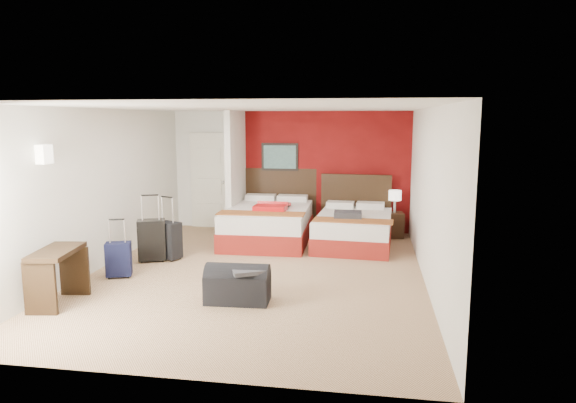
% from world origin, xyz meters
% --- Properties ---
extents(ground, '(6.50, 6.50, 0.00)m').
position_xyz_m(ground, '(0.00, 0.00, 0.00)').
color(ground, tan).
rests_on(ground, ground).
extents(room_walls, '(5.02, 6.52, 2.50)m').
position_xyz_m(room_walls, '(-1.40, 1.42, 1.26)').
color(room_walls, white).
rests_on(room_walls, ground).
extents(red_accent_panel, '(3.50, 0.04, 2.50)m').
position_xyz_m(red_accent_panel, '(0.75, 3.23, 1.25)').
color(red_accent_panel, maroon).
rests_on(red_accent_panel, ground).
extents(partition_wall, '(0.12, 1.20, 2.50)m').
position_xyz_m(partition_wall, '(-1.00, 2.61, 1.25)').
color(partition_wall, silver).
rests_on(partition_wall, ground).
extents(entry_door, '(0.82, 0.06, 2.05)m').
position_xyz_m(entry_door, '(-1.75, 3.20, 1.02)').
color(entry_door, silver).
rests_on(entry_door, ground).
extents(bed_left, '(1.58, 2.22, 0.66)m').
position_xyz_m(bed_left, '(-0.23, 2.09, 0.33)').
color(bed_left, white).
rests_on(bed_left, ground).
extents(bed_right, '(1.46, 2.01, 0.58)m').
position_xyz_m(bed_right, '(1.40, 2.00, 0.29)').
color(bed_right, white).
rests_on(bed_right, ground).
extents(red_suitcase_open, '(0.60, 0.82, 0.10)m').
position_xyz_m(red_suitcase_open, '(-0.13, 1.99, 0.71)').
color(red_suitcase_open, red).
rests_on(red_suitcase_open, bed_left).
extents(jacket_bundle, '(0.50, 0.41, 0.12)m').
position_xyz_m(jacket_bundle, '(1.30, 1.70, 0.64)').
color(jacket_bundle, '#35353A').
rests_on(jacket_bundle, bed_right).
extents(nightstand, '(0.40, 0.40, 0.50)m').
position_xyz_m(nightstand, '(2.17, 2.83, 0.25)').
color(nightstand, '#321D10').
rests_on(nightstand, ground).
extents(table_lamp, '(0.33, 0.33, 0.44)m').
position_xyz_m(table_lamp, '(2.17, 2.83, 0.72)').
color(table_lamp, silver).
rests_on(table_lamp, nightstand).
extents(suitcase_black, '(0.52, 0.42, 0.67)m').
position_xyz_m(suitcase_black, '(-1.87, 0.42, 0.33)').
color(suitcase_black, black).
rests_on(suitcase_black, ground).
extents(suitcase_charcoal, '(0.48, 0.40, 0.60)m').
position_xyz_m(suitcase_charcoal, '(-1.64, 0.57, 0.30)').
color(suitcase_charcoal, black).
rests_on(suitcase_charcoal, ground).
extents(suitcase_navy, '(0.41, 0.32, 0.50)m').
position_xyz_m(suitcase_navy, '(-1.99, -0.50, 0.25)').
color(suitcase_navy, black).
rests_on(suitcase_navy, ground).
extents(duffel_bag, '(0.83, 0.47, 0.41)m').
position_xyz_m(duffel_bag, '(0.03, -1.22, 0.21)').
color(duffel_bag, black).
rests_on(duffel_bag, ground).
extents(jacket_draped, '(0.51, 0.48, 0.05)m').
position_xyz_m(jacket_draped, '(0.18, -1.27, 0.44)').
color(jacket_draped, '#38383D').
rests_on(jacket_draped, duffel_bag).
extents(desk, '(0.56, 0.92, 0.72)m').
position_xyz_m(desk, '(-2.19, -1.68, 0.36)').
color(desk, black).
rests_on(desk, ground).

